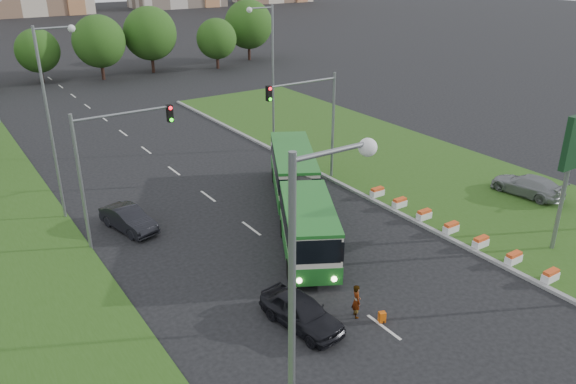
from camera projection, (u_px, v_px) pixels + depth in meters
ground at (350, 255)px, 31.79m from camera, size 360.00×360.00×0.00m
grass_median at (412, 167)px, 44.52m from camera, size 14.00×60.00×0.15m
median_kerb at (344, 186)px, 40.96m from camera, size 0.30×60.00×0.18m
lane_markings at (164, 163)px, 45.53m from camera, size 0.20×100.00×0.01m
flower_planters at (451, 227)px, 33.97m from camera, size 1.10×13.70×0.60m
traffic_mast_median at (315, 112)px, 39.76m from camera, size 5.76×0.32×8.00m
traffic_mast_left at (107, 156)px, 31.24m from camera, size 5.76×0.32×8.00m
street_lamps at (217, 120)px, 35.52m from camera, size 36.00×60.00×12.00m
tree_line at (152, 41)px, 77.12m from camera, size 120.00×8.00×9.00m
articulated_bus at (293, 195)px, 35.29m from camera, size 2.66×17.09×2.81m
car_left_near at (301, 312)px, 25.51m from camera, size 2.39×4.65×1.51m
car_left_far at (129, 219)px, 34.43m from camera, size 2.56×4.63×1.45m
car_median at (527, 185)px, 39.01m from camera, size 2.64×5.21×1.45m
pedestrian at (356, 301)px, 26.12m from camera, size 0.60×0.72×1.70m
shopping_trolley at (382, 317)px, 25.95m from camera, size 0.31×0.32×0.53m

